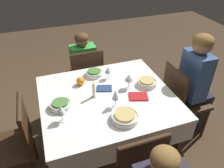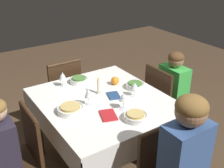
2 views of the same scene
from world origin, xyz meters
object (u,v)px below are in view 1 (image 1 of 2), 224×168
object	(u,v)px
wine_glass_south	(108,70)
wine_glass_east	(61,110)
napkin_spare_side	(104,88)
wine_glass_west	(129,78)
candle_centerpiece	(94,91)
dining_table	(107,104)
chair_south	(86,76)
napkin_red_folded	(138,96)
chair_east	(14,142)
bowl_east	(60,105)
person_adult_denim	(197,81)
bowl_south	(94,73)
bowl_west	(147,82)
person_child_green	(83,65)
bowl_north	(125,117)
chair_west	(181,98)
wine_glass_north	(115,95)
orange_fruit	(80,81)

from	to	relation	value
wine_glass_south	wine_glass_east	distance (m)	0.69
napkin_spare_side	wine_glass_west	bearing A→B (deg)	166.75
candle_centerpiece	dining_table	bearing A→B (deg)	167.23
chair_south	napkin_red_folded	xyz separation A→B (m)	(-0.27, 0.89, 0.27)
chair_east	wine_glass_west	xyz separation A→B (m)	(-1.07, -0.08, 0.37)
wine_glass_south	napkin_red_folded	distance (m)	0.42
chair_south	bowl_east	bearing A→B (deg)	63.61
person_adult_denim	bowl_south	xyz separation A→B (m)	(1.01, -0.35, 0.10)
bowl_west	wine_glass_east	bearing A→B (deg)	14.79
person_adult_denim	wine_glass_south	xyz separation A→B (m)	(0.89, -0.25, 0.16)
wine_glass_east	napkin_spare_side	bearing A→B (deg)	-146.16
bowl_south	napkin_spare_side	size ratio (longest dim) A/B	1.07
dining_table	person_child_green	world-z (taller)	person_child_green
person_adult_denim	bowl_south	bearing A→B (deg)	70.70
chair_south	bowl_north	bearing A→B (deg)	92.81
napkin_red_folded	bowl_south	bearing A→B (deg)	-59.99
person_child_green	person_adult_denim	bearing A→B (deg)	137.34
chair_west	person_adult_denim	size ratio (longest dim) A/B	0.73
chair_west	chair_east	xyz separation A→B (m)	(1.69, 0.05, 0.00)
chair_west	dining_table	bearing A→B (deg)	91.04
chair_east	person_adult_denim	distance (m)	1.84
bowl_south	wine_glass_east	xyz separation A→B (m)	(0.40, 0.55, 0.08)
chair_east	person_child_green	distance (m)	1.28
dining_table	bowl_south	world-z (taller)	bowl_south
wine_glass_west	napkin_red_folded	size ratio (longest dim) A/B	0.74
dining_table	wine_glass_west	bearing A→B (deg)	-166.63
wine_glass_north	bowl_east	world-z (taller)	wine_glass_north
dining_table	wine_glass_south	bearing A→B (deg)	-110.40
dining_table	wine_glass_east	bearing A→B (deg)	23.22
chair_south	wine_glass_east	xyz separation A→B (m)	(0.41, 0.96, 0.37)
chair_east	orange_fruit	world-z (taller)	chair_east
bowl_north	napkin_red_folded	distance (m)	0.31
person_adult_denim	napkin_red_folded	bearing A→B (deg)	99.55
napkin_spare_side	chair_west	bearing A→B (deg)	173.68
orange_fruit	person_adult_denim	bearing A→B (deg)	168.62
napkin_red_folded	napkin_spare_side	xyz separation A→B (m)	(0.25, -0.22, 0.00)
chair_south	bowl_west	xyz separation A→B (m)	(-0.43, 0.74, 0.29)
bowl_east	dining_table	bearing A→B (deg)	-177.48
wine_glass_east	orange_fruit	distance (m)	0.50
person_child_green	wine_glass_west	size ratio (longest dim) A/B	7.05
bowl_east	napkin_red_folded	world-z (taller)	bowl_east
candle_centerpiece	wine_glass_west	bearing A→B (deg)	-175.14
chair_west	candle_centerpiece	size ratio (longest dim) A/B	5.49
wine_glass_north	wine_glass_south	bearing A→B (deg)	-100.42
person_adult_denim	chair_south	bearing A→B (deg)	52.76
wine_glass_west	bowl_north	bearing A→B (deg)	63.03
bowl_north	wine_glass_east	distance (m)	0.49
wine_glass_south	wine_glass_east	bearing A→B (deg)	40.73
person_adult_denim	orange_fruit	bearing A→B (deg)	78.62
chair_south	bowl_east	size ratio (longest dim) A/B	4.80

